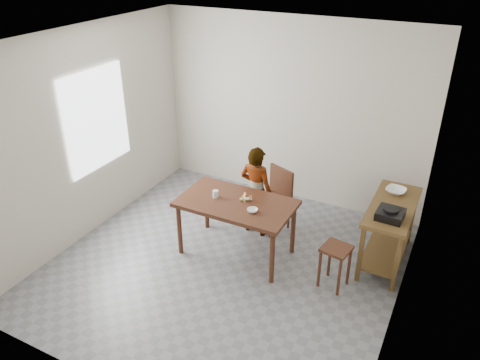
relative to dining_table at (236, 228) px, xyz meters
The scene contains 17 objects.
floor 0.50m from the dining_table, 90.00° to the right, with size 4.00×4.00×0.04m, color slate.
ceiling 2.36m from the dining_table, 90.00° to the right, with size 4.00×4.00×0.04m, color white.
wall_back 1.98m from the dining_table, 90.00° to the left, with size 4.00×0.04×2.70m, color beige.
wall_front 2.52m from the dining_table, 90.00° to the right, with size 4.00×0.04×2.70m, color beige.
wall_left 2.26m from the dining_table, behind, with size 0.04×4.00×2.70m, color beige.
wall_right 2.26m from the dining_table, ahead, with size 0.04×4.00×2.70m, color beige.
window_pane 2.27m from the dining_table, behind, with size 0.02×1.10×1.30m, color white.
dining_table is the anchor object (origin of this frame).
prep_counter 1.86m from the dining_table, 22.15° to the left, with size 0.50×1.20×0.80m, color brown, non-canonical shape.
child 0.60m from the dining_table, 88.85° to the left, with size 0.46×0.30×1.26m, color silver.
dining_chair 0.75m from the dining_table, 78.47° to the left, with size 0.41×0.41×0.85m, color #432213, non-canonical shape.
stool 1.29m from the dining_table, ahead, with size 0.30×0.30×0.53m, color #432213, non-canonical shape.
glass_tumbler 0.50m from the dining_table, behind, with size 0.07×0.07×0.09m, color silver.
small_bowl 0.50m from the dining_table, 23.99° to the right, with size 0.13×0.13×0.04m, color white.
banana 0.42m from the dining_table, 38.10° to the left, with size 0.16×0.12×0.06m, color #FFDC52, non-canonical shape.
serving_bowl 2.02m from the dining_table, 30.91° to the left, with size 0.24×0.24×0.06m, color white.
gas_burner 1.85m from the dining_table, 12.59° to the left, with size 0.29×0.29×0.10m, color black.
Camera 1 is at (2.26, -4.03, 3.63)m, focal length 35.00 mm.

